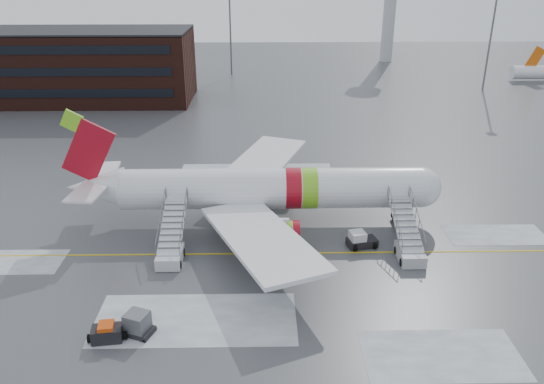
{
  "coord_description": "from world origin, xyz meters",
  "views": [
    {
      "loc": [
        -1.26,
        -40.5,
        22.89
      ],
      "look_at": [
        -0.44,
        3.02,
        4.0
      ],
      "focal_mm": 35.0,
      "sensor_mm": 36.0,
      "label": 1
    }
  ],
  "objects_px": {
    "airliner": "(261,189)",
    "uld_container": "(138,324)",
    "airstair_fwd": "(408,244)",
    "pushback_tug": "(360,240)",
    "baggage_tractor": "(107,333)",
    "airstair_aft": "(171,246)"
  },
  "relations": [
    {
      "from": "baggage_tractor",
      "to": "airstair_aft",
      "type": "bearing_deg",
      "value": 76.4
    },
    {
      "from": "uld_container",
      "to": "baggage_tractor",
      "type": "height_order",
      "value": "uld_container"
    },
    {
      "from": "airstair_fwd",
      "to": "pushback_tug",
      "type": "height_order",
      "value": "airstair_fwd"
    },
    {
      "from": "airstair_aft",
      "to": "pushback_tug",
      "type": "xyz_separation_m",
      "value": [
        16.2,
        1.6,
        -0.42
      ]
    },
    {
      "from": "airstair_fwd",
      "to": "pushback_tug",
      "type": "distance_m",
      "value": 4.11
    },
    {
      "from": "airstair_aft",
      "to": "airstair_fwd",
      "type": "bearing_deg",
      "value": 0.0
    },
    {
      "from": "airstair_fwd",
      "to": "pushback_tug",
      "type": "relative_size",
      "value": 2.76
    },
    {
      "from": "airliner",
      "to": "pushback_tug",
      "type": "distance_m",
      "value": 10.31
    },
    {
      "from": "uld_container",
      "to": "baggage_tractor",
      "type": "xyz_separation_m",
      "value": [
        -1.87,
        -0.67,
        -0.2
      ]
    },
    {
      "from": "airstair_aft",
      "to": "uld_container",
      "type": "height_order",
      "value": "airstair_aft"
    },
    {
      "from": "airstair_fwd",
      "to": "uld_container",
      "type": "xyz_separation_m",
      "value": [
        -20.67,
        -9.97,
        -0.31
      ]
    },
    {
      "from": "airliner",
      "to": "airstair_fwd",
      "type": "distance_m",
      "value": 14.19
    },
    {
      "from": "airliner",
      "to": "airstair_fwd",
      "type": "bearing_deg",
      "value": -27.84
    },
    {
      "from": "airliner",
      "to": "airstair_fwd",
      "type": "height_order",
      "value": "airliner"
    },
    {
      "from": "airstair_fwd",
      "to": "airstair_aft",
      "type": "height_order",
      "value": "same"
    },
    {
      "from": "airstair_aft",
      "to": "uld_container",
      "type": "xyz_separation_m",
      "value": [
        -0.7,
        -9.97,
        -0.31
      ]
    },
    {
      "from": "airliner",
      "to": "uld_container",
      "type": "distance_m",
      "value": 18.66
    },
    {
      "from": "pushback_tug",
      "to": "uld_container",
      "type": "distance_m",
      "value": 20.49
    },
    {
      "from": "pushback_tug",
      "to": "baggage_tractor",
      "type": "bearing_deg",
      "value": -146.9
    },
    {
      "from": "uld_container",
      "to": "airstair_fwd",
      "type": "bearing_deg",
      "value": 25.75
    },
    {
      "from": "baggage_tractor",
      "to": "airliner",
      "type": "bearing_deg",
      "value": 59.39
    },
    {
      "from": "pushback_tug",
      "to": "baggage_tractor",
      "type": "xyz_separation_m",
      "value": [
        -18.78,
        -12.24,
        -0.09
      ]
    }
  ]
}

